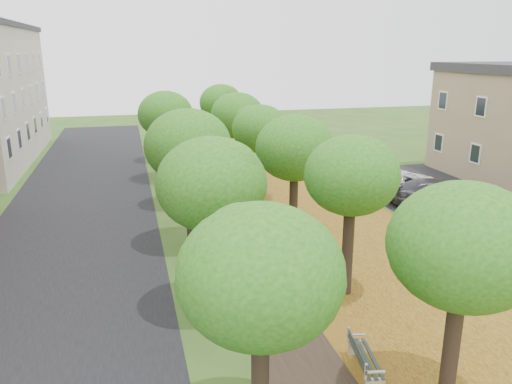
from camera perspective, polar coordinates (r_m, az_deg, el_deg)
street_asphalt at (r=25.67m, az=-20.06°, el=-4.31°), size 8.00×70.00×0.01m
footpath at (r=25.93m, az=-3.37°, el=-3.12°), size 3.20×70.00×0.01m
leaf_verge at (r=27.27m, az=7.00°, el=-2.24°), size 7.50×70.00×0.01m
parking_lot at (r=32.07m, az=20.63°, el=-0.38°), size 9.00×16.00×0.01m
tree_row_west at (r=24.56m, az=-8.59°, el=5.70°), size 3.43×33.43×5.66m
tree_row_east at (r=25.49m, az=2.26°, el=6.24°), size 3.43×33.43×5.66m
bench at (r=14.48m, az=12.20°, el=-18.12°), size 0.86×1.94×0.88m
car_silver at (r=26.88m, az=21.93°, el=-1.94°), size 4.67×2.93×1.48m
car_red at (r=28.35m, az=20.68°, el=-1.18°), size 3.92×2.36×1.22m
car_grey at (r=29.65m, az=20.10°, el=-0.12°), size 5.53×3.49×1.49m
car_white at (r=31.64m, az=16.19°, el=1.17°), size 5.73×4.32×1.45m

